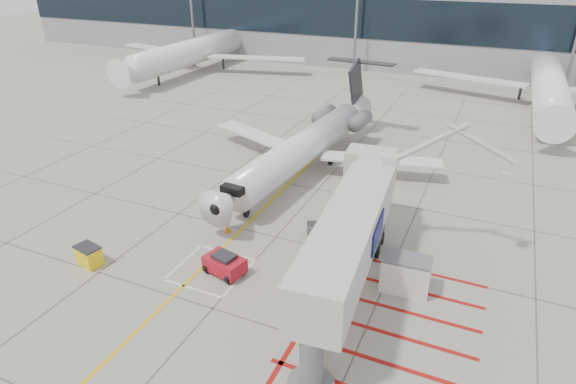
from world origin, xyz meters
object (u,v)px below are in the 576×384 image
at_px(jet_bridge, 347,245).
at_px(pushback_tug, 225,263).
at_px(spill_bin, 89,255).
at_px(regional_jet, 291,139).

xyz_separation_m(jet_bridge, pushback_tug, (-7.31, -0.46, -2.94)).
bearing_deg(pushback_tug, spill_bin, -149.00).
distance_m(regional_jet, jet_bridge, 15.69).
bearing_deg(jet_bridge, regional_jet, 119.82).
bearing_deg(pushback_tug, jet_bridge, 16.75).
relative_size(jet_bridge, spill_bin, 12.18).
distance_m(pushback_tug, spill_bin, 8.49).
height_order(jet_bridge, pushback_tug, jet_bridge).
bearing_deg(regional_jet, jet_bridge, -50.83).
xyz_separation_m(regional_jet, spill_bin, (-6.51, -15.99, -3.16)).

